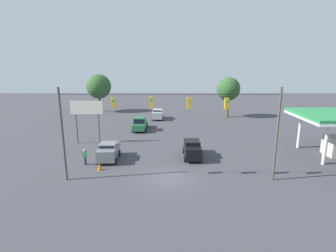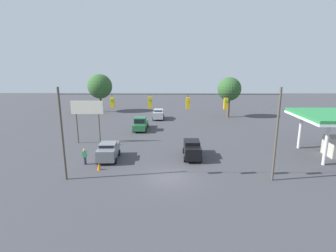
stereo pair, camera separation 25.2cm
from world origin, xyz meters
name	(u,v)px [view 2 (the right image)]	position (x,y,z in m)	size (l,w,h in m)	color
ground_plane	(169,178)	(0.00, 0.00, 0.00)	(140.00, 140.00, 0.00)	#3D3D42
overhead_signal_span	(170,122)	(-0.06, 0.44, 5.36)	(18.87, 0.38, 8.37)	#4C473D
pickup_truck_green_withflow_far	(141,124)	(4.61, -17.81, 0.97)	(2.18, 5.08, 2.12)	#236038
sedan_silver_withflow_deep	(158,114)	(2.17, -26.03, 0.98)	(2.07, 4.02, 1.88)	#A8AAB2
sedan_grey_parked_shoulder	(108,151)	(6.65, -4.66, 0.99)	(2.25, 4.05, 1.89)	slate
sedan_black_crossing_near	(192,149)	(-2.54, -5.40, 1.03)	(1.98, 4.35, 1.97)	black
traffic_cone_nearest	(99,166)	(6.93, -1.77, 0.36)	(0.40, 0.40, 0.71)	orange
traffic_cone_second	(106,157)	(6.85, -4.45, 0.36)	(0.40, 0.40, 0.71)	orange
traffic_cone_third	(111,150)	(6.92, -6.97, 0.36)	(0.40, 0.40, 0.71)	orange
traffic_cone_fourth	(116,142)	(6.89, -9.96, 0.36)	(0.40, 0.40, 0.71)	orange
roadside_billboard	(87,112)	(10.62, -10.68, 4.23)	(4.14, 0.16, 5.62)	#4C473D
pedestrian	(85,157)	(8.77, -3.18, 0.86)	(0.40, 0.28, 1.71)	#2D334C
tree_horizon_left	(100,86)	(14.93, -33.51, 5.48)	(5.17, 5.17, 8.08)	#4C3823
tree_horizon_right	(229,89)	(-11.36, -27.98, 5.45)	(4.47, 4.47, 7.74)	brown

